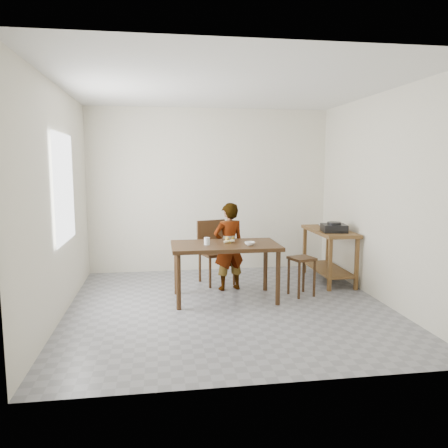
{
  "coord_description": "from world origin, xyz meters",
  "views": [
    {
      "loc": [
        -0.85,
        -5.27,
        1.78
      ],
      "look_at": [
        0.0,
        0.4,
        1.0
      ],
      "focal_mm": 35.0,
      "sensor_mm": 36.0,
      "label": 1
    }
  ],
  "objects": [
    {
      "name": "stool",
      "position": [
        1.06,
        0.32,
        0.27
      ],
      "size": [
        0.38,
        0.38,
        0.53
      ],
      "primitive_type": null,
      "rotation": [
        0.0,
        0.0,
        0.29
      ],
      "color": "#372110",
      "rests_on": "floor"
    },
    {
      "name": "banana",
      "position": [
        0.06,
        0.36,
        0.78
      ],
      "size": [
        0.18,
        0.14,
        0.06
      ],
      "primitive_type": null,
      "rotation": [
        0.0,
        0.0,
        0.14
      ],
      "color": "#F9EA5E",
      "rests_on": "dining_table"
    },
    {
      "name": "wall_back",
      "position": [
        0.0,
        2.02,
        1.35
      ],
      "size": [
        4.0,
        0.04,
        2.7
      ],
      "primitive_type": "cube",
      "color": "silver",
      "rests_on": "ground"
    },
    {
      "name": "dining_table",
      "position": [
        0.0,
        0.3,
        0.38
      ],
      "size": [
        1.4,
        0.8,
        0.75
      ],
      "primitive_type": null,
      "color": "#372110",
      "rests_on": "floor"
    },
    {
      "name": "child",
      "position": [
        0.12,
        0.75,
        0.63
      ],
      "size": [
        0.52,
        0.41,
        1.25
      ],
      "primitive_type": "imported",
      "rotation": [
        0.0,
        0.0,
        3.41
      ],
      "color": "silver",
      "rests_on": "floor"
    },
    {
      "name": "serving_bowl",
      "position": [
        1.74,
        1.18,
        0.83
      ],
      "size": [
        0.26,
        0.26,
        0.06
      ],
      "primitive_type": "imported",
      "rotation": [
        0.0,
        0.0,
        0.14
      ],
      "color": "white",
      "rests_on": "prep_counter"
    },
    {
      "name": "ceiling",
      "position": [
        0.0,
        0.0,
        2.72
      ],
      "size": [
        4.0,
        4.0,
        0.04
      ],
      "primitive_type": "cube",
      "color": "white",
      "rests_on": "wall_back"
    },
    {
      "name": "window_pane",
      "position": [
        -1.97,
        0.2,
        1.5
      ],
      "size": [
        0.02,
        1.1,
        1.3
      ],
      "primitive_type": "cube",
      "color": "silver",
      "rests_on": "wall_left"
    },
    {
      "name": "dining_chair",
      "position": [
        -0.01,
        1.1,
        0.47
      ],
      "size": [
        0.57,
        0.57,
        0.94
      ],
      "primitive_type": null,
      "rotation": [
        0.0,
        0.0,
        0.3
      ],
      "color": "#372110",
      "rests_on": "floor"
    },
    {
      "name": "wall_right",
      "position": [
        2.02,
        0.0,
        1.35
      ],
      "size": [
        0.04,
        4.0,
        2.7
      ],
      "primitive_type": "cube",
      "color": "silver",
      "rests_on": "ground"
    },
    {
      "name": "small_bowl",
      "position": [
        0.3,
        0.17,
        0.77
      ],
      "size": [
        0.15,
        0.15,
        0.04
      ],
      "primitive_type": "imported",
      "rotation": [
        0.0,
        0.0,
        0.13
      ],
      "color": "white",
      "rests_on": "dining_table"
    },
    {
      "name": "prep_counter",
      "position": [
        1.72,
        1.0,
        0.4
      ],
      "size": [
        0.5,
        1.2,
        0.8
      ],
      "primitive_type": null,
      "color": "brown",
      "rests_on": "floor"
    },
    {
      "name": "wall_front",
      "position": [
        0.0,
        -2.02,
        1.35
      ],
      "size": [
        4.0,
        0.04,
        2.7
      ],
      "primitive_type": "cube",
      "color": "silver",
      "rests_on": "ground"
    },
    {
      "name": "floor",
      "position": [
        0.0,
        0.0,
        -0.02
      ],
      "size": [
        4.0,
        4.0,
        0.04
      ],
      "primitive_type": "cube",
      "color": "gray",
      "rests_on": "ground"
    },
    {
      "name": "gas_burner",
      "position": [
        1.69,
        0.76,
        0.86
      ],
      "size": [
        0.39,
        0.39,
        0.11
      ],
      "primitive_type": "cube",
      "rotation": [
        0.0,
        0.0,
        -0.15
      ],
      "color": "black",
      "rests_on": "prep_counter"
    },
    {
      "name": "wall_left",
      "position": [
        -2.02,
        0.0,
        1.35
      ],
      "size": [
        0.04,
        4.0,
        2.7
      ],
      "primitive_type": "cube",
      "color": "silver",
      "rests_on": "ground"
    },
    {
      "name": "glass_tumbler",
      "position": [
        -0.24,
        0.28,
        0.8
      ],
      "size": [
        0.08,
        0.08,
        0.09
      ],
      "primitive_type": "cylinder",
      "rotation": [
        0.0,
        0.0,
        0.04
      ],
      "color": "white",
      "rests_on": "dining_table"
    }
  ]
}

